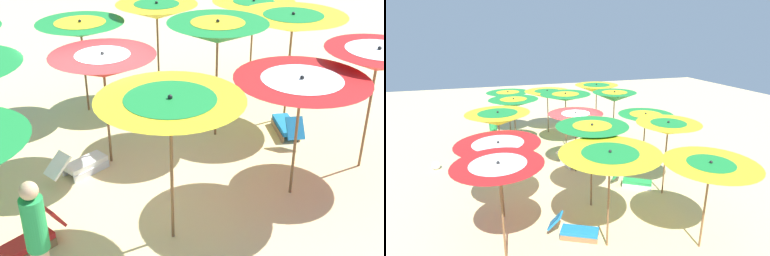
% 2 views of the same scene
% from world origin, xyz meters
% --- Properties ---
extents(ground, '(39.17, 39.17, 0.04)m').
position_xyz_m(ground, '(0.00, 0.00, -0.02)').
color(ground, beige).
extents(beach_umbrella_0, '(2.09, 2.09, 2.25)m').
position_xyz_m(beach_umbrella_0, '(1.82, -4.97, 2.00)').
color(beach_umbrella_0, brown).
rests_on(beach_umbrella_0, ground).
extents(beach_umbrella_1, '(1.93, 1.93, 2.42)m').
position_xyz_m(beach_umbrella_1, '(2.36, -2.48, 2.19)').
color(beach_umbrella_1, brown).
rests_on(beach_umbrella_1, ground).
extents(beach_umbrella_2, '(1.97, 1.97, 2.21)m').
position_xyz_m(beach_umbrella_2, '(2.63, -0.67, 1.98)').
color(beach_umbrella_2, brown).
rests_on(beach_umbrella_2, ground).
extents(beach_umbrella_5, '(2.29, 2.29, 2.49)m').
position_xyz_m(beach_umbrella_5, '(-0.29, -4.27, 2.25)').
color(beach_umbrella_5, brown).
rests_on(beach_umbrella_5, ground).
extents(beach_umbrella_6, '(2.03, 2.03, 2.56)m').
position_xyz_m(beach_umbrella_6, '(-0.06, -2.46, 2.29)').
color(beach_umbrella_6, brown).
rests_on(beach_umbrella_6, ground).
extents(beach_umbrella_7, '(1.95, 1.95, 2.28)m').
position_xyz_m(beach_umbrella_7, '(0.19, -0.09, 2.01)').
color(beach_umbrella_7, brown).
rests_on(beach_umbrella_7, ground).
extents(beach_umbrella_10, '(1.90, 1.90, 2.44)m').
position_xyz_m(beach_umbrella_10, '(-2.67, -4.05, 2.19)').
color(beach_umbrella_10, brown).
rests_on(beach_umbrella_10, ground).
extents(beach_umbrella_11, '(2.23, 2.23, 2.26)m').
position_xyz_m(beach_umbrella_11, '(-2.58, -2.29, 2.01)').
color(beach_umbrella_11, brown).
rests_on(beach_umbrella_11, ground).
extents(beach_umbrella_12, '(2.12, 2.12, 2.46)m').
position_xyz_m(beach_umbrella_12, '(-2.45, 0.10, 2.19)').
color(beach_umbrella_12, brown).
rests_on(beach_umbrella_12, ground).
extents(lounger_0, '(1.30, 0.91, 0.63)m').
position_xyz_m(lounger_0, '(-0.93, -3.75, 0.21)').
color(lounger_0, olive).
rests_on(lounger_0, ground).
extents(lounger_1, '(0.65, 1.28, 0.60)m').
position_xyz_m(lounger_1, '(0.08, 0.59, 0.21)').
color(lounger_1, silver).
rests_on(lounger_1, ground).
extents(lounger_2, '(1.28, 0.96, 0.64)m').
position_xyz_m(lounger_2, '(1.70, -1.81, 0.21)').
color(lounger_2, silver).
rests_on(lounger_2, ground).
extents(lounger_4, '(0.60, 1.09, 0.61)m').
position_xyz_m(lounger_4, '(-1.53, 2.06, 0.20)').
color(lounger_4, olive).
rests_on(lounger_4, ground).
extents(beachgoer_0, '(0.30, 0.30, 1.88)m').
position_xyz_m(beachgoer_0, '(-2.60, 2.21, 1.00)').
color(beachgoer_0, '#D8A87F').
rests_on(beachgoer_0, ground).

